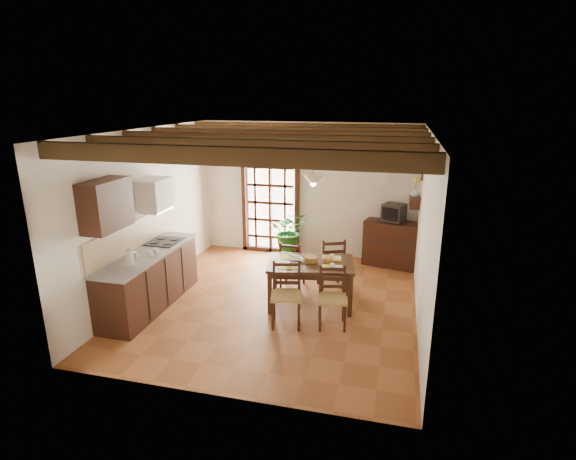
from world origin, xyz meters
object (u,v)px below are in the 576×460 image
(kitchen_counter, at_px, (149,279))
(pendant_lamp, at_px, (313,178))
(chair_near_right, at_px, (332,308))
(potted_plant, at_px, (289,232))
(dining_table, at_px, (311,268))
(chair_far_left, at_px, (292,272))
(sideboard, at_px, (392,244))
(chair_near_left, at_px, (286,306))
(crt_tv, at_px, (394,213))
(chair_far_right, at_px, (331,272))

(kitchen_counter, relative_size, pendant_lamp, 2.66)
(chair_near_right, height_order, potted_plant, potted_plant)
(dining_table, distance_m, chair_far_left, 0.86)
(dining_table, relative_size, pendant_lamp, 1.76)
(chair_near_right, height_order, sideboard, sideboard)
(pendant_lamp, bearing_deg, chair_near_right, -58.15)
(chair_near_left, bearing_deg, pendant_lamp, 63.26)
(crt_tv, bearing_deg, chair_near_left, -94.20)
(chair_far_left, bearing_deg, potted_plant, -70.52)
(dining_table, distance_m, pendant_lamp, 1.44)
(dining_table, bearing_deg, crt_tv, 50.51)
(dining_table, height_order, chair_far_right, chair_far_right)
(dining_table, xyz_separation_m, sideboard, (1.23, 2.15, -0.19))
(chair_near_right, bearing_deg, dining_table, 114.72)
(chair_near_left, height_order, chair_near_right, chair_near_left)
(pendant_lamp, bearing_deg, sideboard, 59.10)
(chair_far_left, xyz_separation_m, chair_far_right, (0.68, 0.11, 0.03))
(chair_near_left, relative_size, crt_tv, 1.90)
(crt_tv, relative_size, potted_plant, 0.23)
(sideboard, height_order, potted_plant, potted_plant)
(crt_tv, bearing_deg, pendant_lamp, -98.57)
(chair_far_left, height_order, sideboard, sideboard)
(chair_far_right, height_order, potted_plant, potted_plant)
(chair_near_left, relative_size, sideboard, 0.89)
(chair_near_left, height_order, pendant_lamp, pendant_lamp)
(chair_near_left, bearing_deg, sideboard, 51.25)
(chair_near_left, bearing_deg, chair_near_right, -2.54)
(kitchen_counter, distance_m, chair_near_left, 2.30)
(kitchen_counter, height_order, chair_far_left, kitchen_counter)
(dining_table, height_order, chair_far_left, chair_far_left)
(kitchen_counter, distance_m, pendant_lamp, 3.08)
(potted_plant, height_order, pendant_lamp, pendant_lamp)
(chair_near_right, relative_size, chair_far_right, 0.96)
(chair_far_right, height_order, pendant_lamp, pendant_lamp)
(kitchen_counter, bearing_deg, chair_near_right, 0.86)
(chair_near_left, distance_m, pendant_lamp, 1.98)
(crt_tv, bearing_deg, chair_near_right, -83.22)
(pendant_lamp, bearing_deg, chair_near_left, -104.55)
(kitchen_counter, height_order, chair_near_right, kitchen_counter)
(chair_near_right, bearing_deg, potted_plant, 105.20)
(potted_plant, xyz_separation_m, pendant_lamp, (0.86, -1.93, 1.51))
(chair_near_right, relative_size, pendant_lamp, 1.07)
(kitchen_counter, relative_size, chair_near_left, 2.35)
(crt_tv, height_order, pendant_lamp, pendant_lamp)
(pendant_lamp, bearing_deg, kitchen_counter, -162.91)
(kitchen_counter, bearing_deg, pendant_lamp, 17.09)
(chair_far_left, xyz_separation_m, crt_tv, (1.68, 1.52, 0.83))
(crt_tv, relative_size, pendant_lamp, 0.60)
(pendant_lamp, bearing_deg, potted_plant, 113.96)
(chair_near_right, distance_m, chair_far_right, 1.39)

